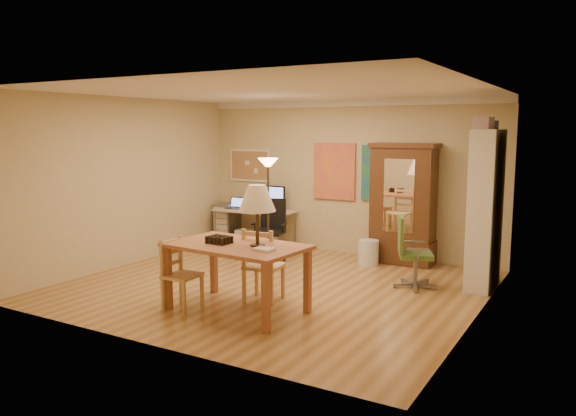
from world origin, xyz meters
The scene contains 16 objects.
floor centered at (0.00, 0.00, 0.00)m, with size 5.50×5.50×0.00m, color olive.
crown_molding centered at (0.00, 2.46, 2.64)m, with size 5.50×0.08×0.12m, color white.
corkboard centered at (-2.05, 2.47, 1.50)m, with size 0.90×0.04×0.62m, color #9D7249.
art_panel_left centered at (-0.25, 2.47, 1.45)m, with size 0.80×0.04×1.00m, color gold.
art_panel_right centered at (0.65, 2.47, 1.45)m, with size 0.75×0.04×0.95m, color #255D94.
dining_table centered at (0.28, -1.14, 0.98)m, with size 1.72×1.11×1.55m.
ladder_chair_back centered at (0.24, -0.68, 0.45)m, with size 0.49×0.47×0.96m.
ladder_chair_left centered at (-0.49, -1.41, 0.41)m, with size 0.39×0.41×0.87m.
torchiere_lamp centered at (-0.62, 0.84, 1.40)m, with size 0.32×0.32×1.75m.
computer_desk centered at (-1.69, 2.15, 0.42)m, with size 1.52×0.67×1.15m.
office_chair_black centered at (-0.94, 1.40, 0.27)m, with size 0.63×0.63×1.02m.
office_chair_green centered at (1.71, 0.91, 0.27)m, with size 0.62×0.62×1.00m.
drawer_cart centered at (-2.47, 2.28, 0.37)m, with size 0.37×0.45×0.75m.
armoire centered at (1.10, 2.24, 0.86)m, with size 1.07×0.51×1.97m.
bookshelf centered at (2.55, 1.40, 1.09)m, with size 0.33×0.88×2.19m.
wastebin centered at (0.69, 1.81, 0.21)m, with size 0.33×0.33×0.41m, color silver.
Camera 1 is at (4.01, -6.55, 2.19)m, focal length 35.00 mm.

